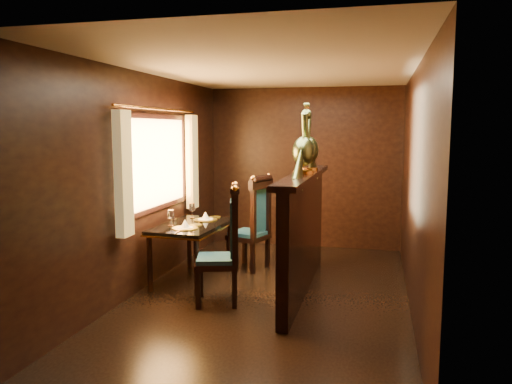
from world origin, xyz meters
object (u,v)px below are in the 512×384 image
(peacock_left, at_px, (304,138))
(peacock_right, at_px, (309,138))
(chair_left, at_px, (228,241))
(chair_right, at_px, (256,220))
(dining_table, at_px, (192,230))

(peacock_left, height_order, peacock_right, peacock_left)
(chair_left, relative_size, chair_right, 1.01)
(chair_left, xyz_separation_m, peacock_right, (0.72, 0.96, 1.08))
(chair_right, bearing_deg, peacock_left, -27.94)
(chair_right, bearing_deg, chair_left, -71.00)
(dining_table, height_order, peacock_right, peacock_right)
(dining_table, bearing_deg, peacock_left, -1.43)
(dining_table, relative_size, chair_left, 0.96)
(chair_left, height_order, chair_right, chair_left)
(dining_table, bearing_deg, chair_right, 48.29)
(chair_left, relative_size, peacock_right, 1.65)
(dining_table, distance_m, peacock_right, 1.80)
(chair_right, distance_m, peacock_right, 1.35)
(dining_table, distance_m, chair_right, 0.91)
(peacock_left, bearing_deg, chair_left, -142.92)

